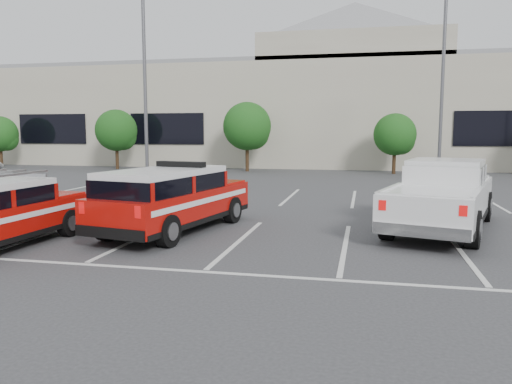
# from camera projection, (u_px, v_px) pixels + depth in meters

# --- Properties ---
(ground) EXTENTS (120.00, 120.00, 0.00)m
(ground) POSITION_uv_depth(u_px,v_px,m) (239.00, 242.00, 12.84)
(ground) COLOR #343436
(ground) RESTS_ON ground
(stall_markings) EXTENTS (23.00, 15.00, 0.01)m
(stall_markings) POSITION_uv_depth(u_px,v_px,m) (271.00, 213.00, 17.20)
(stall_markings) COLOR silver
(stall_markings) RESTS_ON ground
(convention_building) EXTENTS (60.00, 16.99, 13.20)m
(convention_building) POSITION_uv_depth(u_px,v_px,m) (332.00, 109.00, 43.11)
(convention_building) COLOR #BFB8A1
(convention_building) RESTS_ON ground
(tree_far_left) EXTENTS (2.77, 2.77, 3.99)m
(tree_far_left) POSITION_uv_depth(u_px,v_px,m) (1.00, 135.00, 39.20)
(tree_far_left) COLOR #3F2B19
(tree_far_left) RESTS_ON ground
(tree_left) EXTENTS (3.07, 3.07, 4.42)m
(tree_left) POSITION_uv_depth(u_px,v_px,m) (118.00, 132.00, 37.04)
(tree_left) COLOR #3F2B19
(tree_left) RESTS_ON ground
(tree_mid_left) EXTENTS (3.37, 3.37, 4.85)m
(tree_mid_left) POSITION_uv_depth(u_px,v_px,m) (249.00, 128.00, 34.88)
(tree_mid_left) COLOR #3F2B19
(tree_mid_left) RESTS_ON ground
(tree_mid_right) EXTENTS (2.77, 2.77, 3.99)m
(tree_mid_right) POSITION_uv_depth(u_px,v_px,m) (396.00, 136.00, 32.82)
(tree_mid_right) COLOR #3F2B19
(tree_mid_right) RESTS_ON ground
(light_pole_left) EXTENTS (0.90, 0.60, 10.24)m
(light_pole_left) POSITION_uv_depth(u_px,v_px,m) (145.00, 85.00, 25.54)
(light_pole_left) COLOR #59595E
(light_pole_left) RESTS_ON ground
(light_pole_mid) EXTENTS (0.90, 0.60, 10.24)m
(light_pole_mid) POSITION_uv_depth(u_px,v_px,m) (442.00, 86.00, 26.23)
(light_pole_mid) COLOR #59595E
(light_pole_mid) RESTS_ON ground
(fire_chief_suv) EXTENTS (3.06, 5.87, 1.96)m
(fire_chief_suv) POSITION_uv_depth(u_px,v_px,m) (173.00, 204.00, 14.03)
(fire_chief_suv) COLOR #A80D08
(fire_chief_suv) RESTS_ON ground
(white_pickup) EXTENTS (3.94, 6.87, 2.00)m
(white_pickup) POSITION_uv_depth(u_px,v_px,m) (442.00, 202.00, 14.38)
(white_pickup) COLOR silver
(white_pickup) RESTS_ON ground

